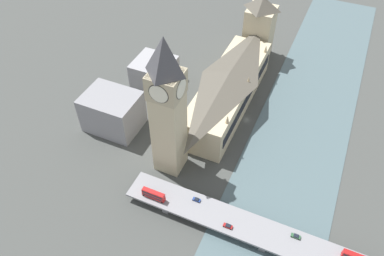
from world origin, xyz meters
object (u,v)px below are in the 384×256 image
double_decker_bus_mid (153,194)px  car_northbound_mid (197,200)px  parliament_hall (229,89)px  car_northbound_lead (228,226)px  victoria_tower (259,28)px  car_northbound_tail (296,236)px  road_bridge (267,235)px  clock_tower (168,106)px

double_decker_bus_mid → car_northbound_mid: (-19.72, -7.08, -2.08)m
parliament_hall → car_northbound_lead: size_ratio=21.34×
victoria_tower → car_northbound_tail: (-60.67, 137.28, -16.62)m
car_northbound_tail → victoria_tower: bearing=-66.2°
victoria_tower → car_northbound_mid: (-12.27, 137.65, -16.66)m
road_bridge → double_decker_bus_mid: 56.18m
parliament_hall → victoria_tower: size_ratio=1.90×
clock_tower → car_northbound_lead: bearing=148.0°
clock_tower → victoria_tower: clock_tower is taller
clock_tower → car_northbound_mid: 47.64m
car_northbound_lead → car_northbound_tail: bearing=-165.5°
parliament_hall → car_northbound_tail: 98.10m
double_decker_bus_mid → car_northbound_tail: double_decker_bus_mid is taller
car_northbound_lead → car_northbound_tail: 30.56m
victoria_tower → double_decker_bus_mid: bearing=87.0°
car_northbound_mid → car_northbound_tail: size_ratio=0.91×
victoria_tower → car_northbound_tail: bearing=113.8°
road_bridge → double_decker_bus_mid: size_ratio=11.70×
road_bridge → car_northbound_mid: size_ratio=35.49×
car_northbound_lead → car_northbound_mid: bearing=-21.1°
parliament_hall → clock_tower: size_ratio=1.18×
parliament_hall → road_bridge: (-48.41, 80.50, -8.65)m
car_northbound_mid → clock_tower: bearing=-39.2°
clock_tower → parliament_hall: bearing=-101.1°
clock_tower → road_bridge: clock_tower is taller
victoria_tower → car_northbound_tail: 151.01m
car_northbound_mid → road_bridge: bearing=174.8°
parliament_hall → double_decker_bus_mid: bearing=84.9°
double_decker_bus_mid → car_northbound_lead: size_ratio=2.70×
road_bridge → car_northbound_tail: size_ratio=32.18×
victoria_tower → double_decker_bus_mid: size_ratio=4.16×
clock_tower → double_decker_bus_mid: bearing=98.2°
car_northbound_tail → car_northbound_mid: bearing=0.4°
car_northbound_lead → victoria_tower: bearing=-77.9°
car_northbound_mid → car_northbound_lead: bearing=158.9°
road_bridge → car_northbound_lead: bearing=12.8°
double_decker_bus_mid → car_northbound_tail: bearing=-173.8°
double_decker_bus_mid → car_northbound_mid: bearing=-160.3°
car_northbound_mid → car_northbound_tail: 48.41m
car_northbound_lead → road_bridge: bearing=-167.2°
victoria_tower → car_northbound_lead: bearing=102.1°
parliament_hall → double_decker_bus_mid: parliament_hall is taller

